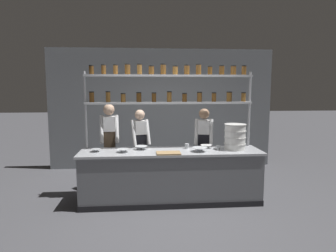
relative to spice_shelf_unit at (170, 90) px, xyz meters
The scene contains 16 objects.
ground_plane 1.99m from the spice_shelf_unit, 91.81° to the right, with size 40.00×40.00×0.00m, color #4C4C51.
back_wall 2.12m from the spice_shelf_unit, 90.29° to the left, with size 5.57×0.12×2.96m, color gray.
prep_counter 1.54m from the spice_shelf_unit, 91.80° to the right, with size 3.17×0.76×0.92m.
spice_shelf_unit is the anchor object (origin of this frame).
chef_left 1.55m from the spice_shelf_unit, 162.17° to the left, with size 0.38×0.31×1.70m.
chef_center 1.29m from the spice_shelf_unit, 138.99° to the left, with size 0.41×0.34×1.58m.
chef_right 1.28m from the spice_shelf_unit, 21.56° to the left, with size 0.41×0.33×1.61m.
container_stack 1.43m from the spice_shelf_unit, 15.88° to the right, with size 0.39×0.39×0.46m.
cutting_board 1.18m from the spice_shelf_unit, 97.42° to the right, with size 0.40×0.26×0.02m.
prep_bowl_near_left 1.37m from the spice_shelf_unit, 154.66° to the right, with size 0.21×0.21×0.06m.
prep_bowl_center_front 1.16m from the spice_shelf_unit, 160.74° to the right, with size 0.23×0.23×0.06m.
prep_bowl_center_back 1.22m from the spice_shelf_unit, 14.07° to the right, with size 0.21×0.21×0.06m.
prep_bowl_near_right 1.69m from the spice_shelf_unit, 166.59° to the right, with size 0.17×0.17×0.05m.
prep_bowl_far_left 1.20m from the spice_shelf_unit, 43.72° to the right, with size 0.26×0.26×0.07m.
serving_cup_front 1.05m from the spice_shelf_unit, 29.08° to the right, with size 0.08×0.08×0.09m.
serving_cup_by_board 1.34m from the spice_shelf_unit, 22.23° to the right, with size 0.07×0.07×0.08m.
Camera 1 is at (-0.48, -5.11, 2.01)m, focal length 32.00 mm.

